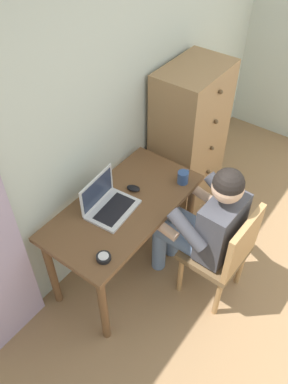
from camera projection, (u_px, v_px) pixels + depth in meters
name	position (u px, v px, depth m)	size (l,w,h in m)	color
wall_back	(111.00, 101.00, 2.67)	(4.80, 0.05, 2.50)	silver
desk	(124.00, 216.00, 2.74)	(1.18, 0.60, 0.74)	brown
dresser	(189.00, 139.00, 3.35)	(0.64, 0.46, 1.31)	#9E754C
chair	(224.00, 252.00, 2.69)	(0.43, 0.41, 0.87)	brown
person_seated	(205.00, 222.00, 2.65)	(0.54, 0.59, 1.19)	#6B84AD
laptop	(108.00, 203.00, 2.60)	(0.36, 0.28, 0.24)	silver
computer_mouse	(133.00, 188.00, 2.76)	(0.06, 0.10, 0.03)	black
desk_clock	(104.00, 257.00, 2.32)	(0.09, 0.09, 0.03)	black
coffee_mug	(183.00, 177.00, 2.79)	(0.12, 0.08, 0.09)	#33518C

